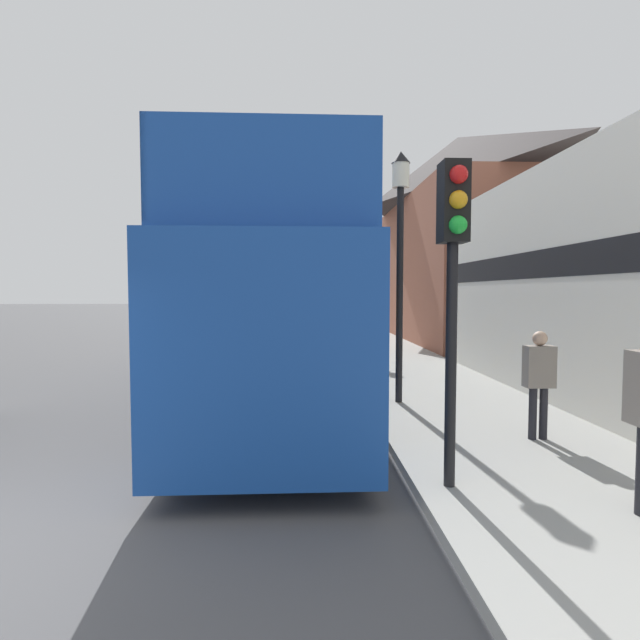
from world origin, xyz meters
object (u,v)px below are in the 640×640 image
at_px(lamp_post_nearest, 400,231).
at_px(traffic_signal, 453,250).
at_px(pedestrian_second, 539,374).
at_px(lamp_post_third, 332,274).
at_px(tour_bus, 280,311).
at_px(parked_car_ahead_of_bus, 304,332).
at_px(lamp_post_second, 353,254).

bearing_deg(lamp_post_nearest, traffic_signal, -93.81).
distance_m(pedestrian_second, traffic_signal, 2.94).
bearing_deg(pedestrian_second, lamp_post_third, 95.02).
distance_m(tour_bus, lamp_post_third, 15.90).
distance_m(tour_bus, parked_car_ahead_of_bus, 8.48).
xyz_separation_m(parked_car_ahead_of_bus, lamp_post_nearest, (1.73, -9.62, 2.70)).
relative_size(parked_car_ahead_of_bus, traffic_signal, 1.22).
xyz_separation_m(pedestrian_second, lamp_post_third, (-1.71, 19.44, 2.13)).
distance_m(tour_bus, lamp_post_nearest, 3.06).
bearing_deg(tour_bus, parked_car_ahead_of_bus, 85.49).
xyz_separation_m(tour_bus, traffic_signal, (2.05, -5.42, 0.84)).
distance_m(parked_car_ahead_of_bus, lamp_post_nearest, 10.14).
distance_m(pedestrian_second, lamp_post_nearest, 3.74).
relative_size(pedestrian_second, traffic_signal, 0.45).
bearing_deg(parked_car_ahead_of_bus, lamp_post_second, -35.20).
bearing_deg(traffic_signal, pedestrian_second, 43.24).
bearing_deg(tour_bus, pedestrian_second, -44.76).
relative_size(pedestrian_second, lamp_post_second, 0.31).
relative_size(parked_car_ahead_of_bus, lamp_post_nearest, 0.89).
height_order(lamp_post_second, lamp_post_third, lamp_post_second).
bearing_deg(lamp_post_nearest, parked_car_ahead_of_bus, 100.20).
bearing_deg(lamp_post_second, traffic_signal, -91.40).
distance_m(tour_bus, lamp_post_second, 7.80).
height_order(parked_car_ahead_of_bus, lamp_post_second, lamp_post_second).
bearing_deg(parked_car_ahead_of_bus, pedestrian_second, -77.07).
xyz_separation_m(tour_bus, pedestrian_second, (3.84, -3.74, -0.78)).
bearing_deg(pedestrian_second, parked_car_ahead_of_bus, 104.97).
height_order(pedestrian_second, lamp_post_second, lamp_post_second).
xyz_separation_m(tour_bus, lamp_post_second, (2.36, 7.23, 1.75)).
bearing_deg(lamp_post_second, tour_bus, -108.07).
relative_size(tour_bus, lamp_post_nearest, 2.42).
xyz_separation_m(tour_bus, lamp_post_nearest, (2.33, -1.25, 1.56)).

